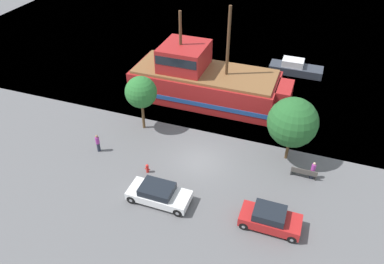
{
  "coord_description": "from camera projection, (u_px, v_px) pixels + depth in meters",
  "views": [
    {
      "loc": [
        7.21,
        -21.7,
        19.86
      ],
      "look_at": [
        -1.33,
        2.0,
        1.2
      ],
      "focal_mm": 35.0,
      "sensor_mm": 36.0,
      "label": 1
    }
  ],
  "objects": [
    {
      "name": "ground_plane",
      "position": [
        199.0,
        161.0,
        30.19
      ],
      "size": [
        160.0,
        160.0,
        0.0
      ],
      "primitive_type": "plane",
      "color": "#5B5B5E"
    },
    {
      "name": "water_surface",
      "position": [
        283.0,
        1.0,
        63.45
      ],
      "size": [
        80.0,
        80.0,
        0.0
      ],
      "primitive_type": "plane",
      "color": "teal",
      "rests_on": "ground"
    },
    {
      "name": "pirate_ship",
      "position": [
        203.0,
        80.0,
        36.9
      ],
      "size": [
        15.55,
        5.71,
        9.62
      ],
      "color": "#A31E1E",
      "rests_on": "water_surface"
    },
    {
      "name": "moored_boat_dockside",
      "position": [
        295.0,
        68.0,
        42.06
      ],
      "size": [
        5.82,
        2.04,
        1.61
      ],
      "color": "#2D333D",
      "rests_on": "water_surface"
    },
    {
      "name": "parked_car_curb_front",
      "position": [
        270.0,
        219.0,
        24.48
      ],
      "size": [
        3.98,
        1.88,
        1.49
      ],
      "color": "#B21E1E",
      "rests_on": "ground_plane"
    },
    {
      "name": "parked_car_curb_mid",
      "position": [
        159.0,
        194.0,
        26.35
      ],
      "size": [
        4.45,
        1.99,
        1.34
      ],
      "color": "white",
      "rests_on": "ground_plane"
    },
    {
      "name": "fire_hydrant",
      "position": [
        147.0,
        168.0,
        28.9
      ],
      "size": [
        0.42,
        0.25,
        0.76
      ],
      "color": "red",
      "rests_on": "ground_plane"
    },
    {
      "name": "bench_promenade_east",
      "position": [
        304.0,
        173.0,
        28.44
      ],
      "size": [
        1.95,
        0.45,
        0.85
      ],
      "color": "#4C4742",
      "rests_on": "ground_plane"
    },
    {
      "name": "pedestrian_walking_near",
      "position": [
        313.0,
        170.0,
        28.15
      ],
      "size": [
        0.32,
        0.32,
        1.55
      ],
      "color": "#232838",
      "rests_on": "ground_plane"
    },
    {
      "name": "pedestrian_walking_far",
      "position": [
        98.0,
        143.0,
        30.76
      ],
      "size": [
        0.32,
        0.32,
        1.63
      ],
      "color": "#232838",
      "rests_on": "ground_plane"
    },
    {
      "name": "tree_row_east",
      "position": [
        141.0,
        92.0,
        31.73
      ],
      "size": [
        2.75,
        2.75,
        5.08
      ],
      "color": "brown",
      "rests_on": "ground_plane"
    },
    {
      "name": "tree_row_mideast",
      "position": [
        293.0,
        122.0,
        28.44
      ],
      "size": [
        3.89,
        3.89,
        5.47
      ],
      "color": "brown",
      "rests_on": "ground_plane"
    }
  ]
}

